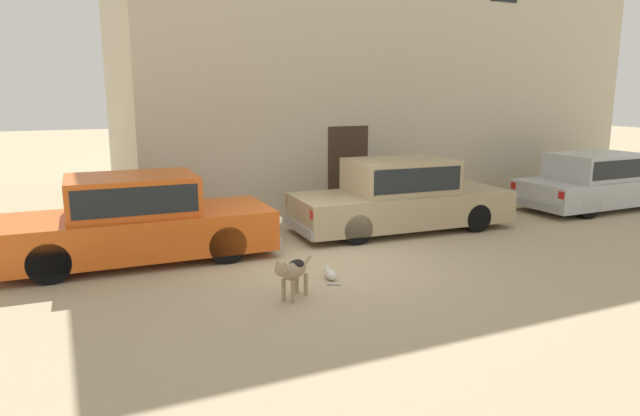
# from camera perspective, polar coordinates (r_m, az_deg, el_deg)

# --- Properties ---
(ground_plane) EXTENTS (80.00, 80.00, 0.00)m
(ground_plane) POSITION_cam_1_polar(r_m,az_deg,el_deg) (10.15, 0.05, -5.23)
(ground_plane) COLOR tan
(parked_sedan_nearest) EXTENTS (4.87, 1.93, 1.52)m
(parked_sedan_nearest) POSITION_cam_1_polar(r_m,az_deg,el_deg) (10.48, -17.93, -1.06)
(parked_sedan_nearest) COLOR #D15619
(parked_sedan_nearest) RESTS_ON ground_plane
(parked_sedan_second) EXTENTS (4.91, 2.00, 1.53)m
(parked_sedan_second) POSITION_cam_1_polar(r_m,az_deg,el_deg) (12.32, 8.07, 1.26)
(parked_sedan_second) COLOR tan
(parked_sedan_second) RESTS_ON ground_plane
(parked_sedan_third) EXTENTS (4.57, 1.78, 1.41)m
(parked_sedan_third) POSITION_cam_1_polar(r_m,az_deg,el_deg) (16.15, 26.07, 2.47)
(parked_sedan_third) COLOR #B2B5BA
(parked_sedan_third) RESTS_ON ground_plane
(apartment_block) EXTENTS (14.33, 6.86, 8.64)m
(apartment_block) POSITION_cam_1_polar(r_m,az_deg,el_deg) (18.20, 3.96, 15.92)
(apartment_block) COLOR #BCB299
(apartment_block) RESTS_ON ground_plane
(stray_dog_spotted) EXTENTS (0.82, 0.64, 0.66)m
(stray_dog_spotted) POSITION_cam_1_polar(r_m,az_deg,el_deg) (8.19, -2.75, -6.27)
(stray_dog_spotted) COLOR #997F60
(stray_dog_spotted) RESTS_ON ground_plane
(stray_cat) EXTENTS (0.29, 0.60, 0.16)m
(stray_cat) POSITION_cam_1_polar(r_m,az_deg,el_deg) (9.14, 1.04, -6.65)
(stray_cat) COLOR beige
(stray_cat) RESTS_ON ground_plane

